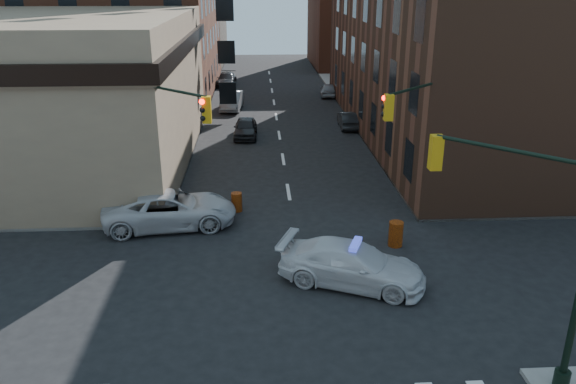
{
  "coord_description": "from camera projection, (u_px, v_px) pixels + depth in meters",
  "views": [
    {
      "loc": [
        -1.66,
        -18.76,
        10.95
      ],
      "look_at": [
        -0.35,
        4.21,
        2.2
      ],
      "focal_mm": 35.0,
      "sensor_mm": 36.0,
      "label": 1
    }
  ],
  "objects": [
    {
      "name": "signal_pole_se",
      "position": [
        546.0,
        232.0,
        15.02
      ],
      "size": [
        5.4,
        5.27,
        8.0
      ],
      "rotation": [
        0.0,
        0.0,
        2.36
      ],
      "color": "black",
      "rests_on": "sidewalk_se"
    },
    {
      "name": "sidewalk_ne",
      "position": [
        516.0,
        101.0,
        53.24
      ],
      "size": [
        34.0,
        54.5,
        0.15
      ],
      "primitive_type": "cube",
      "color": "gray",
      "rests_on": "ground"
    },
    {
      "name": "filler_nw",
      "position": [
        148.0,
        2.0,
        75.66
      ],
      "size": [
        20.0,
        18.0,
        16.0
      ],
      "primitive_type": "cube",
      "color": "brown",
      "rests_on": "ground"
    },
    {
      "name": "barricade_nw_b",
      "position": [
        57.0,
        201.0,
        28.02
      ],
      "size": [
        1.2,
        0.65,
        0.88
      ],
      "primitive_type": null,
      "rotation": [
        0.0,
        0.0,
        0.05
      ],
      "color": "#D45409",
      "rests_on": "sidewalk_nw"
    },
    {
      "name": "signal_pole_nw",
      "position": [
        162.0,
        140.0,
        24.62
      ],
      "size": [
        3.58,
        3.67,
        8.0
      ],
      "rotation": [
        0.0,
        0.0,
        -0.79
      ],
      "color": "black",
      "rests_on": "sidewalk_nw"
    },
    {
      "name": "parked_car_wnear",
      "position": [
        246.0,
        128.0,
        41.28
      ],
      "size": [
        1.78,
        4.18,
        1.41
      ],
      "primitive_type": "imported",
      "rotation": [
        0.0,
        0.0,
        -0.03
      ],
      "color": "black",
      "rests_on": "ground"
    },
    {
      "name": "barricade_nw_a",
      "position": [
        143.0,
        215.0,
        26.21
      ],
      "size": [
        1.3,
        0.69,
        0.96
      ],
      "primitive_type": null,
      "rotation": [
        0.0,
        0.0,
        0.04
      ],
      "color": "#DE460A",
      "rests_on": "sidewalk_nw"
    },
    {
      "name": "bank_building",
      "position": [
        6.0,
        91.0,
        34.39
      ],
      "size": [
        22.0,
        22.0,
        9.0
      ],
      "primitive_type": "cube",
      "color": "#8A755A",
      "rests_on": "ground"
    },
    {
      "name": "barrel_road",
      "position": [
        396.0,
        234.0,
        24.43
      ],
      "size": [
        0.63,
        0.63,
        1.12
      ],
      "primitive_type": "cylinder",
      "rotation": [
        0.0,
        0.0,
        -0.0
      ],
      "color": "orange",
      "rests_on": "ground"
    },
    {
      "name": "commercial_row_ne",
      "position": [
        457.0,
        37.0,
        40.69
      ],
      "size": [
        14.0,
        34.0,
        14.0
      ],
      "primitive_type": "cube",
      "color": "#543121",
      "rests_on": "ground"
    },
    {
      "name": "filler_ne",
      "position": [
        373.0,
        19.0,
        74.22
      ],
      "size": [
        16.0,
        16.0,
        12.0
      ],
      "primitive_type": "cube",
      "color": "brown",
      "rests_on": "ground"
    },
    {
      "name": "signal_pole_ne",
      "position": [
        424.0,
        136.0,
        25.25
      ],
      "size": [
        3.67,
        3.58,
        8.0
      ],
      "rotation": [
        0.0,
        0.0,
        -2.36
      ],
      "color": "black",
      "rests_on": "sidewalk_ne"
    },
    {
      "name": "parked_car_efar",
      "position": [
        328.0,
        90.0,
        55.75
      ],
      "size": [
        1.89,
        3.92,
        1.29
      ],
      "primitive_type": "imported",
      "rotation": [
        0.0,
        0.0,
        3.04
      ],
      "color": "#94969C",
      "rests_on": "ground"
    },
    {
      "name": "tree_ne_near",
      "position": [
        370.0,
        79.0,
        44.91
      ],
      "size": [
        3.0,
        3.0,
        4.85
      ],
      "color": "black",
      "rests_on": "sidewalk_ne"
    },
    {
      "name": "sidewalk_nw",
      "position": [
        21.0,
        107.0,
        50.81
      ],
      "size": [
        34.0,
        54.5,
        0.15
      ],
      "primitive_type": "cube",
      "color": "gray",
      "rests_on": "ground"
    },
    {
      "name": "barrel_bank",
      "position": [
        237.0,
        202.0,
        28.14
      ],
      "size": [
        0.69,
        0.69,
        0.96
      ],
      "primitive_type": "cylinder",
      "rotation": [
        0.0,
        0.0,
        0.37
      ],
      "color": "#C55E09",
      "rests_on": "ground"
    },
    {
      "name": "parked_car_wdeep",
      "position": [
        226.0,
        79.0,
        61.44
      ],
      "size": [
        2.23,
        4.8,
        1.36
      ],
      "primitive_type": "imported",
      "rotation": [
        0.0,
        0.0,
        -0.07
      ],
      "color": "black",
      "rests_on": "ground"
    },
    {
      "name": "parked_car_wfar",
      "position": [
        232.0,
        101.0,
        50.04
      ],
      "size": [
        2.1,
        4.92,
        1.58
      ],
      "primitive_type": "imported",
      "rotation": [
        0.0,
        0.0,
        -0.09
      ],
      "color": "gray",
      "rests_on": "ground"
    },
    {
      "name": "tree_ne_far",
      "position": [
        354.0,
        64.0,
        52.38
      ],
      "size": [
        3.0,
        3.0,
        4.85
      ],
      "color": "black",
      "rests_on": "sidewalk_ne"
    },
    {
      "name": "police_car",
      "position": [
        352.0,
        264.0,
        21.3
      ],
      "size": [
        6.02,
        4.18,
        1.62
      ],
      "primitive_type": "imported",
      "rotation": [
        0.0,
        0.0,
        1.19
      ],
      "color": "silver",
      "rests_on": "ground"
    },
    {
      "name": "pedestrian_a",
      "position": [
        122.0,
        204.0,
        26.43
      ],
      "size": [
        0.77,
        0.72,
        1.76
      ],
      "primitive_type": "imported",
      "rotation": [
        0.0,
        0.0,
        -0.64
      ],
      "color": "black",
      "rests_on": "sidewalk_nw"
    },
    {
      "name": "parked_car_enear",
      "position": [
        348.0,
        120.0,
        43.88
      ],
      "size": [
        1.46,
        3.94,
        1.29
      ],
      "primitive_type": "imported",
      "rotation": [
        0.0,
        0.0,
        3.12
      ],
      "color": "black",
      "rests_on": "ground"
    },
    {
      "name": "pedestrian_b",
      "position": [
        35.0,
        192.0,
        27.61
      ],
      "size": [
        1.05,
        0.87,
        1.98
      ],
      "primitive_type": "imported",
      "rotation": [
        0.0,
        0.0,
        -0.13
      ],
      "color": "black",
      "rests_on": "sidewalk_nw"
    },
    {
      "name": "ground",
      "position": [
        303.0,
        284.0,
        21.49
      ],
      "size": [
        140.0,
        140.0,
        0.0
      ],
      "primitive_type": "plane",
      "color": "black",
      "rests_on": "ground"
    },
    {
      "name": "pedestrian_c",
      "position": [
        43.0,
        189.0,
        28.24
      ],
      "size": [
        1.14,
        0.95,
        1.83
      ],
      "primitive_type": "imported",
      "rotation": [
        0.0,
        0.0,
        0.57
      ],
      "color": "#1F242E",
      "rests_on": "sidewalk_nw"
    },
    {
      "name": "pickup",
      "position": [
        170.0,
        209.0,
        26.29
      ],
      "size": [
        6.46,
        3.6,
        1.71
      ],
      "primitive_type": "imported",
      "rotation": [
        0.0,
        0.0,
        1.7
      ],
      "color": "silver",
      "rests_on": "ground"
    }
  ]
}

